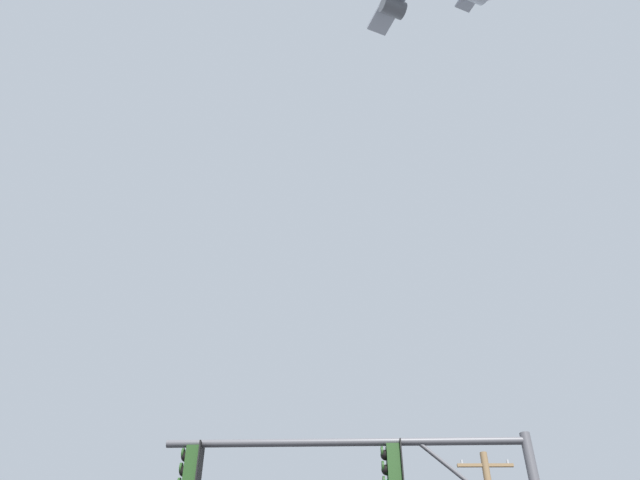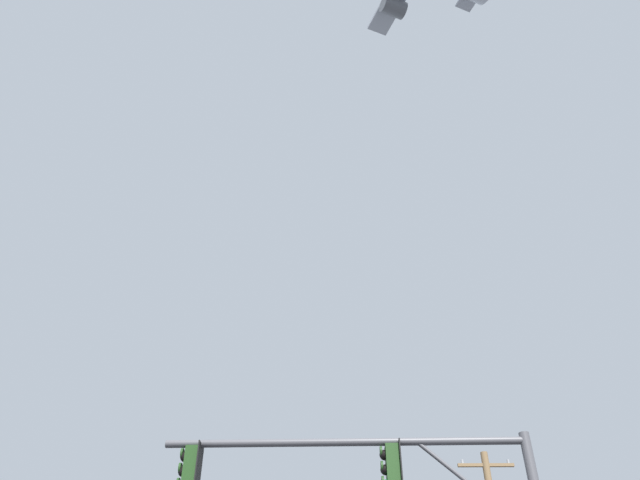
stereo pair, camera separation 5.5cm
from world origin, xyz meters
The scene contains 0 objects.
Camera 2 is at (1.13, -3.80, 1.39)m, focal length 34.36 mm.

